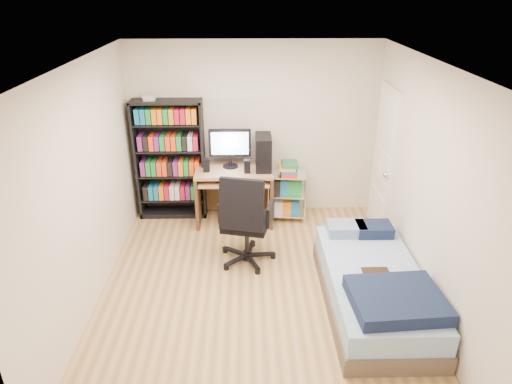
{
  "coord_description": "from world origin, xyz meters",
  "views": [
    {
      "loc": [
        -0.1,
        -4.28,
        3.19
      ],
      "look_at": [
        0.0,
        0.4,
        1.02
      ],
      "focal_mm": 32.0,
      "sensor_mm": 36.0,
      "label": 1
    }
  ],
  "objects_px": {
    "computer_desk": "(242,173)",
    "bed": "(374,287)",
    "media_shelf": "(170,159)",
    "office_chair": "(246,235)"
  },
  "relations": [
    {
      "from": "computer_desk",
      "to": "bed",
      "type": "height_order",
      "value": "computer_desk"
    },
    {
      "from": "media_shelf",
      "to": "computer_desk",
      "type": "relative_size",
      "value": 1.33
    },
    {
      "from": "office_chair",
      "to": "media_shelf",
      "type": "bearing_deg",
      "value": 142.79
    },
    {
      "from": "media_shelf",
      "to": "office_chair",
      "type": "height_order",
      "value": "media_shelf"
    },
    {
      "from": "office_chair",
      "to": "bed",
      "type": "bearing_deg",
      "value": -19.79
    },
    {
      "from": "computer_desk",
      "to": "office_chair",
      "type": "relative_size",
      "value": 1.13
    },
    {
      "from": "media_shelf",
      "to": "bed",
      "type": "bearing_deg",
      "value": -42.19
    },
    {
      "from": "office_chair",
      "to": "bed",
      "type": "height_order",
      "value": "office_chair"
    },
    {
      "from": "media_shelf",
      "to": "bed",
      "type": "distance_m",
      "value": 3.34
    },
    {
      "from": "media_shelf",
      "to": "office_chair",
      "type": "distance_m",
      "value": 1.76
    }
  ]
}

